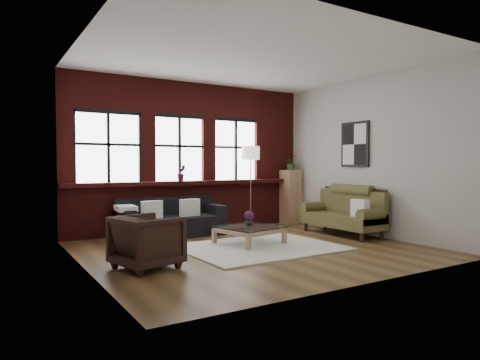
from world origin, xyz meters
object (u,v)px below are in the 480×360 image
armchair (147,242)px  vase (249,222)px  coffee_table (249,236)px  drawer_chest (291,197)px  dark_sofa (172,217)px  vintage_settee (342,211)px  floor_lamp (251,184)px

armchair → vase: 2.27m
coffee_table → drawer_chest: bearing=37.5°
dark_sofa → drawer_chest: size_ratio=1.60×
dark_sofa → coffee_table: size_ratio=2.07×
dark_sofa → vintage_settee: size_ratio=1.14×
dark_sofa → vintage_settee: bearing=-29.0°
dark_sofa → vase: size_ratio=13.12×
dark_sofa → drawer_chest: drawer_chest is taller
drawer_chest → coffee_table: bearing=-142.5°
vintage_settee → coffee_table: vintage_settee is taller
drawer_chest → floor_lamp: 1.30m
dark_sofa → armchair: (-1.30, -2.29, -0.00)m
armchair → coffee_table: (2.14, 0.74, -0.21)m
vintage_settee → armchair: bearing=-171.7°
coffee_table → vase: size_ratio=6.35×
vase → drawer_chest: 3.00m
dark_sofa → coffee_table: 1.77m
vintage_settee → drawer_chest: size_ratio=1.40×
coffee_table → vintage_settee: bearing=-3.0°
dark_sofa → floor_lamp: size_ratio=1.04×
vase → vintage_settee: bearing=-3.0°
drawer_chest → floor_lamp: size_ratio=0.65×
vase → drawer_chest: bearing=37.5°
dark_sofa → floor_lamp: bearing=4.3°
coffee_table → floor_lamp: 2.20m
vintage_settee → floor_lamp: bearing=119.7°
armchair → vase: (2.14, 0.74, 0.04)m
coffee_table → vase: vase is taller
coffee_table → drawer_chest: drawer_chest is taller
dark_sofa → vase: (0.84, -1.55, 0.03)m
coffee_table → vase: (0.00, 0.00, 0.25)m
armchair → drawer_chest: bearing=-75.1°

